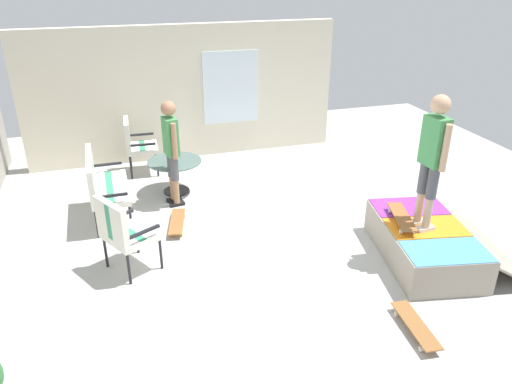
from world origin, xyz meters
The scene contains 12 objects.
ground_plane centered at (0.00, 0.00, -0.05)m, with size 12.00×12.00×0.10m, color #B2B2AD.
house_facade centered at (3.80, 0.49, 1.28)m, with size 0.23×6.00×2.55m.
skate_ramp centered at (-0.90, -1.88, 0.24)m, with size 2.03×1.95×0.48m.
patio_bench centered at (1.49, 2.17, 0.62)m, with size 1.26×0.57×1.02m.
patio_chair_near_house centered at (3.17, 1.54, 0.61)m, with size 0.64×0.58×1.02m.
patio_chair_by_wall centered at (-0.08, 1.94, 0.61)m, with size 0.81×0.78×1.02m.
patio_table centered at (2.12, 0.98, 0.40)m, with size 0.90×0.90×0.57m.
person_watching centered at (1.68, 1.06, 1.00)m, with size 0.48×0.28×1.71m.
person_skater centered at (-0.88, -1.77, 1.50)m, with size 0.48×0.26×1.74m.
skateboard_by_bench centered at (0.89, 1.15, 0.08)m, with size 0.82×0.37×0.10m.
skateboard_spare centered at (-2.13, -0.95, 0.08)m, with size 0.82×0.27×0.10m.
skateboard_on_ramp centered at (-0.70, -1.59, 0.56)m, with size 0.82×0.42×0.10m.
Camera 1 is at (-5.60, 1.87, 3.62)m, focal length 34.57 mm.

